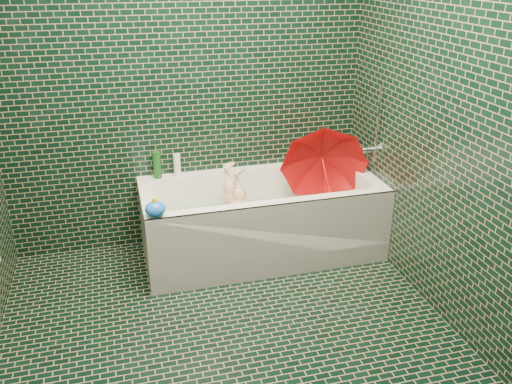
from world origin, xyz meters
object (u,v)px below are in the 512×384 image
object	(u,v)px
child	(241,217)
rubber_duck	(314,156)
bathtub	(262,227)
umbrella	(326,173)
bath_toy	(155,209)

from	to	relation	value
child	rubber_duck	xyz separation A→B (m)	(0.68, 0.35, 0.29)
bathtub	child	world-z (taller)	bathtub
bathtub	umbrella	size ratio (longest dim) A/B	2.79
bath_toy	umbrella	bearing A→B (deg)	-9.64
bathtub	child	distance (m)	0.18
child	bath_toy	bearing A→B (deg)	-75.17
bathtub	umbrella	xyz separation A→B (m)	(0.47, -0.02, 0.38)
child	rubber_duck	distance (m)	0.81
child	umbrella	world-z (taller)	umbrella
umbrella	rubber_duck	bearing A→B (deg)	102.00
child	bath_toy	distance (m)	0.76
bathtub	rubber_duck	world-z (taller)	rubber_duck
child	bath_toy	xyz separation A→B (m)	(-0.62, -0.33, 0.30)
bathtub	bath_toy	world-z (taller)	bath_toy
rubber_duck	bath_toy	bearing A→B (deg)	-129.69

